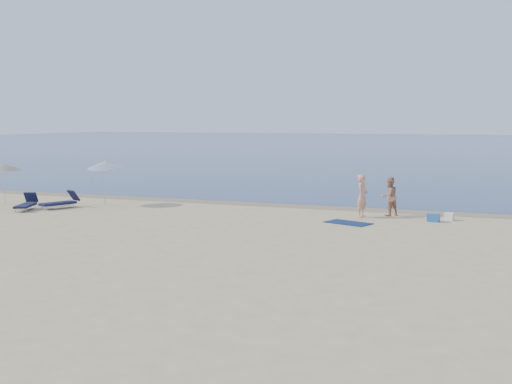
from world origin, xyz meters
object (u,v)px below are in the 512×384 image
person_left (362,196)px  person_right (389,197)px  blue_cooler (433,218)px  umbrella_near (106,164)px

person_left → person_right: person_left is taller
blue_cooler → umbrella_near: bearing=-167.8°
person_left → blue_cooler: bearing=-82.9°
person_right → umbrella_near: size_ratio=0.71×
person_right → umbrella_near: 13.36m
person_right → umbrella_near: (-13.25, -1.33, 1.17)m
person_left → umbrella_near: size_ratio=0.78×
person_right → blue_cooler: bearing=104.0°
person_left → umbrella_near: bearing=101.5°
person_right → blue_cooler: 2.28m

